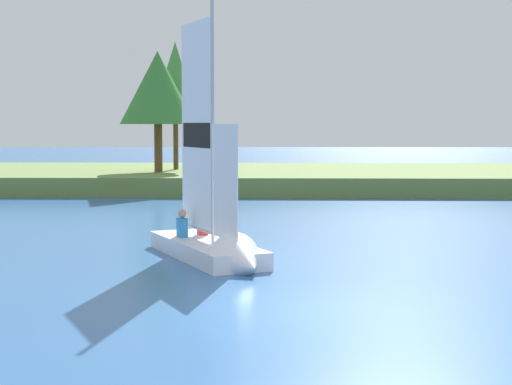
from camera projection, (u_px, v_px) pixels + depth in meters
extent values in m
plane|color=#2D609E|center=(303.00, 309.00, 14.01)|extent=(200.00, 200.00, 0.00)
cube|color=olive|center=(287.00, 178.00, 42.02)|extent=(80.00, 14.17, 0.83)
cylinder|color=brown|center=(158.00, 148.00, 39.54)|extent=(0.38, 0.38, 2.26)
cone|color=#387F33|center=(158.00, 88.00, 39.31)|extent=(3.58, 3.58, 3.42)
cylinder|color=brown|center=(176.00, 140.00, 41.76)|extent=(0.25, 0.25, 2.94)
cone|color=#47893D|center=(175.00, 76.00, 41.50)|extent=(2.18, 2.18, 3.38)
cube|color=white|center=(206.00, 249.00, 19.33)|extent=(3.14, 4.65, 0.40)
cone|color=white|center=(244.00, 264.00, 17.28)|extent=(1.57, 1.54, 1.21)
cylinder|color=#B7B7BC|center=(212.00, 122.00, 18.68)|extent=(0.08, 0.08, 5.46)
cube|color=white|center=(197.00, 125.00, 19.64)|extent=(0.91, 1.89, 4.83)
cube|color=black|center=(197.00, 135.00, 19.66)|extent=(0.83, 1.71, 0.58)
cube|color=white|center=(226.00, 182.00, 18.08)|extent=(0.61, 1.24, 2.49)
cylinder|color=#B7B7BC|center=(197.00, 229.00, 19.84)|extent=(0.94, 1.91, 0.06)
cube|color=#338CCC|center=(182.00, 228.00, 19.95)|extent=(0.30, 0.34, 0.46)
sphere|color=tan|center=(182.00, 214.00, 19.92)|extent=(0.20, 0.20, 0.20)
cube|color=red|center=(202.00, 225.00, 20.38)|extent=(0.30, 0.34, 0.47)
sphere|color=tan|center=(202.00, 211.00, 20.35)|extent=(0.20, 0.20, 0.20)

